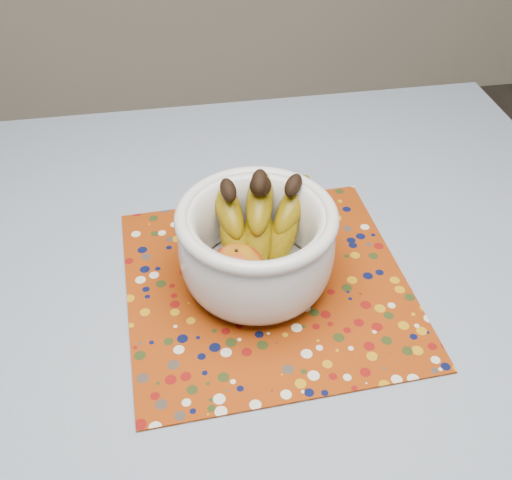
# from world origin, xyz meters

# --- Properties ---
(table) EXTENTS (1.20, 1.20, 0.75)m
(table) POSITION_xyz_m (0.00, 0.00, 0.67)
(table) COLOR brown
(table) RESTS_ON ground
(tablecloth) EXTENTS (1.32, 1.32, 0.01)m
(tablecloth) POSITION_xyz_m (0.00, 0.00, 0.76)
(tablecloth) COLOR slate
(tablecloth) RESTS_ON table
(placemat) EXTENTS (0.45, 0.45, 0.00)m
(placemat) POSITION_xyz_m (0.03, 0.07, 0.76)
(placemat) COLOR #7F2B06
(placemat) RESTS_ON tablecloth
(fruit_bowl) EXTENTS (0.26, 0.25, 0.18)m
(fruit_bowl) POSITION_xyz_m (0.02, 0.09, 0.85)
(fruit_bowl) COLOR silver
(fruit_bowl) RESTS_ON placemat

